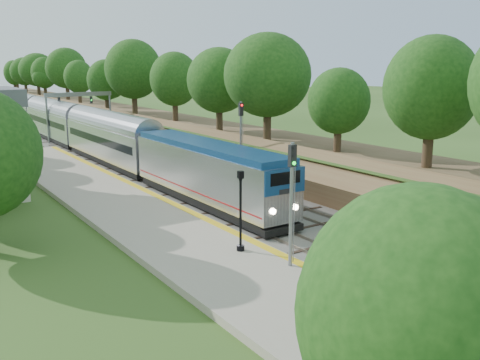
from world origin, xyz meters
TOP-DOWN VIEW (x-y plane):
  - ground at (0.00, 0.00)m, footprint 320.00×320.00m
  - trackbed at (2.00, 60.00)m, footprint 9.50×170.00m
  - platform at (-5.20, 16.00)m, footprint 6.40×68.00m
  - yellow_stripe at (-2.35, 16.00)m, footprint 0.55×68.00m
  - embankment at (10.35, 60.00)m, footprint 10.64×170.00m
  - signal_gantry at (2.47, 54.99)m, footprint 8.40×0.38m
  - trees_behind_platform at (-11.17, 20.67)m, footprint 7.82×53.32m
  - train at (0.00, 66.52)m, footprint 2.85×114.37m
  - lamppost_far at (-3.70, 9.25)m, footprint 0.41×0.41m
  - signal_platform at (-2.90, 6.22)m, footprint 0.35×0.27m
  - signal_farside at (6.20, 24.01)m, footprint 0.36×0.29m

SIDE VIEW (x-z plane):
  - ground at x=0.00m, z-range 0.00..0.00m
  - trackbed at x=2.00m, z-range -0.07..0.21m
  - platform at x=-5.20m, z-range 0.00..0.38m
  - yellow_stripe at x=-2.35m, z-range 0.38..0.39m
  - embankment at x=10.35m, z-range -3.89..7.80m
  - train at x=0.00m, z-range 0.07..4.25m
  - lamppost_far at x=-3.70m, z-range 0.16..4.31m
  - signal_platform at x=-2.90m, z-range 1.05..6.94m
  - signal_farside at x=6.20m, z-range 0.85..7.44m
  - trees_behind_platform at x=-11.17m, z-range 0.93..8.14m
  - signal_gantry at x=2.47m, z-range 1.72..7.92m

